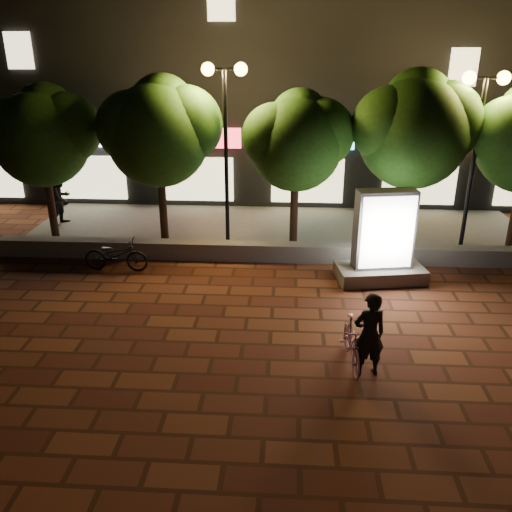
# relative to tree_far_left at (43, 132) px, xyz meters

# --- Properties ---
(ground) EXTENTS (80.00, 80.00, 0.00)m
(ground) POSITION_rel_tree_far_left_xyz_m (6.95, -5.46, -3.29)
(ground) COLOR brown
(ground) RESTS_ON ground
(retaining_wall) EXTENTS (16.00, 0.45, 0.50)m
(retaining_wall) POSITION_rel_tree_far_left_xyz_m (6.95, -1.46, -3.04)
(retaining_wall) COLOR slate
(retaining_wall) RESTS_ON ground
(sidewalk) EXTENTS (16.00, 5.00, 0.08)m
(sidewalk) POSITION_rel_tree_far_left_xyz_m (6.95, 1.04, -3.25)
(sidewalk) COLOR slate
(sidewalk) RESTS_ON ground
(building_block) EXTENTS (28.00, 8.12, 11.30)m
(building_block) POSITION_rel_tree_far_left_xyz_m (6.94, 7.53, 1.70)
(building_block) COLOR black
(building_block) RESTS_ON ground
(tree_far_left) EXTENTS (3.36, 2.80, 4.63)m
(tree_far_left) POSITION_rel_tree_far_left_xyz_m (0.00, 0.00, 0.00)
(tree_far_left) COLOR #321C13
(tree_far_left) RESTS_ON sidewalk
(tree_left) EXTENTS (3.60, 3.00, 4.89)m
(tree_left) POSITION_rel_tree_far_left_xyz_m (3.50, 0.00, 0.15)
(tree_left) COLOR #321C13
(tree_left) RESTS_ON sidewalk
(tree_mid) EXTENTS (3.24, 2.70, 4.50)m
(tree_mid) POSITION_rel_tree_far_left_xyz_m (7.50, -0.00, -0.08)
(tree_mid) COLOR #321C13
(tree_mid) RESTS_ON sidewalk
(tree_right) EXTENTS (3.72, 3.10, 5.07)m
(tree_right) POSITION_rel_tree_far_left_xyz_m (10.80, 0.00, 0.27)
(tree_right) COLOR #321C13
(tree_right) RESTS_ON sidewalk
(street_lamp_left) EXTENTS (1.26, 0.36, 5.18)m
(street_lamp_left) POSITION_rel_tree_far_left_xyz_m (5.45, -0.26, 0.74)
(street_lamp_left) COLOR black
(street_lamp_left) RESTS_ON sidewalk
(street_lamp_right) EXTENTS (1.26, 0.36, 4.98)m
(street_lamp_right) POSITION_rel_tree_far_left_xyz_m (12.45, -0.26, 0.60)
(street_lamp_right) COLOR black
(street_lamp_right) RESTS_ON sidewalk
(ad_kiosk) EXTENTS (2.37, 1.46, 2.40)m
(ad_kiosk) POSITION_rel_tree_far_left_xyz_m (9.69, -2.64, -2.32)
(ad_kiosk) COLOR slate
(ad_kiosk) RESTS_ON ground
(scooter_pink) EXTENTS (0.55, 1.56, 0.92)m
(scooter_pink) POSITION_rel_tree_far_left_xyz_m (8.52, -6.61, -2.83)
(scooter_pink) COLOR #C081A8
(scooter_pink) RESTS_ON ground
(rider) EXTENTS (0.68, 0.53, 1.66)m
(rider) POSITION_rel_tree_far_left_xyz_m (8.77, -6.92, -2.46)
(rider) COLOR black
(rider) RESTS_ON ground
(scooter_parked) EXTENTS (1.75, 0.64, 0.91)m
(scooter_parked) POSITION_rel_tree_far_left_xyz_m (2.67, -2.46, -2.84)
(scooter_parked) COLOR black
(scooter_parked) RESTS_ON ground
(pedestrian) EXTENTS (0.85, 0.98, 1.74)m
(pedestrian) POSITION_rel_tree_far_left_xyz_m (-0.26, 1.15, -2.34)
(pedestrian) COLOR black
(pedestrian) RESTS_ON sidewalk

